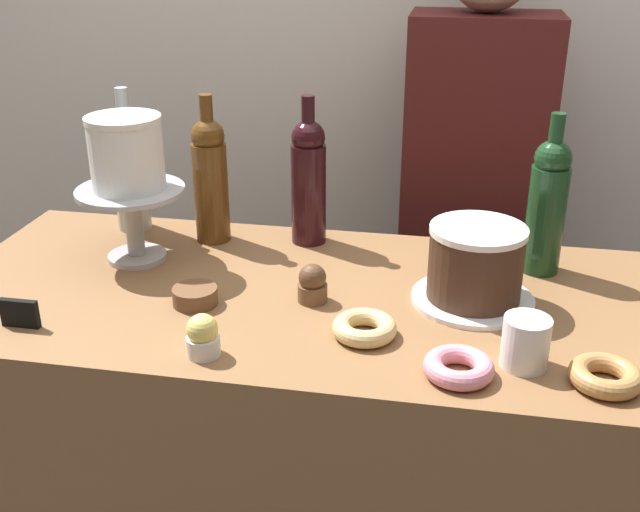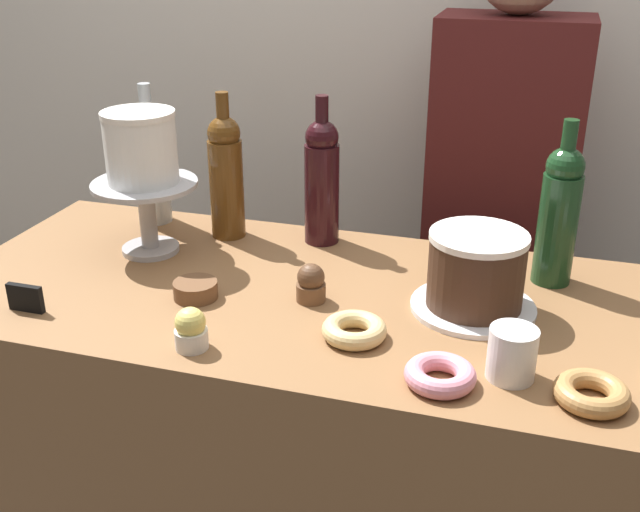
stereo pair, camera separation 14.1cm
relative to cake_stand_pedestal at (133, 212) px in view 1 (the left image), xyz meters
name	(u,v)px [view 1 (the left image)]	position (x,y,z in m)	size (l,w,h in m)	color
back_wall	(379,38)	(0.41, 0.81, 0.25)	(6.00, 0.05, 2.60)	silver
display_counter	(320,488)	(0.41, -0.09, -0.58)	(1.49, 0.65, 0.95)	brown
cake_stand_pedestal	(133,212)	(0.00, 0.00, 0.00)	(0.22, 0.22, 0.16)	#B2B2B7
white_layer_cake	(126,153)	(0.00, 0.00, 0.13)	(0.15, 0.15, 0.15)	white
silver_serving_platter	(472,299)	(0.70, -0.07, -0.10)	(0.23, 0.23, 0.01)	white
chocolate_round_cake	(476,262)	(0.70, -0.07, -0.03)	(0.18, 0.18, 0.14)	#3D2619
wine_bottle_green	(547,204)	(0.83, 0.10, 0.04)	(0.08, 0.08, 0.33)	#193D1E
wine_bottle_amber	(210,178)	(0.13, 0.13, 0.04)	(0.08, 0.08, 0.33)	#5B3814
wine_bottle_clear	(129,168)	(-0.08, 0.17, 0.04)	(0.08, 0.08, 0.33)	#B2BCC1
wine_bottle_dark_red	(308,179)	(0.34, 0.16, 0.04)	(0.08, 0.08, 0.33)	black
cupcake_lemon	(203,336)	(0.26, -0.34, -0.07)	(0.06, 0.06, 0.07)	white
cupcake_chocolate	(312,284)	(0.40, -0.12, -0.07)	(0.06, 0.06, 0.07)	brown
donut_pink	(459,367)	(0.68, -0.33, -0.09)	(0.11, 0.11, 0.03)	pink
donut_glazed	(364,328)	(0.51, -0.23, -0.09)	(0.11, 0.11, 0.03)	#E0C17F
donut_maple	(605,376)	(0.90, -0.31, -0.09)	(0.11, 0.11, 0.03)	#B27F47
cookie_stack	(195,296)	(0.19, -0.17, -0.09)	(0.08, 0.08, 0.03)	brown
price_sign_chalkboard	(20,313)	(-0.09, -0.31, -0.08)	(0.07, 0.01, 0.05)	black
coffee_cup_ceramic	(526,342)	(0.78, -0.28, -0.06)	(0.08, 0.08, 0.09)	white
barista_figure	(469,231)	(0.69, 0.55, -0.21)	(0.36, 0.22, 1.60)	black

